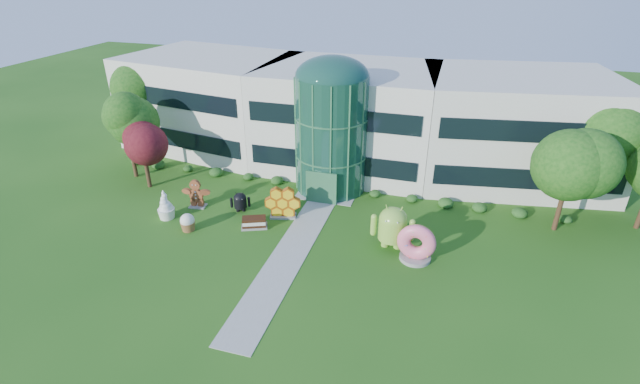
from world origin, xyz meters
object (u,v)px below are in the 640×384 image
(donut, at_px, (417,242))
(gingerbread, at_px, (196,193))
(android_green, at_px, (393,225))
(android_black, at_px, (240,201))

(donut, height_order, gingerbread, donut)
(donut, xyz_separation_m, gingerbread, (-17.90, 2.30, -0.16))
(gingerbread, bearing_deg, android_green, -12.54)
(android_green, height_order, gingerbread, android_green)
(android_green, bearing_deg, donut, -30.66)
(android_green, bearing_deg, android_black, 171.85)
(android_green, bearing_deg, gingerbread, 174.66)
(android_black, xyz_separation_m, gingerbread, (-3.72, -0.32, 0.27))
(android_green, height_order, donut, android_green)
(android_green, distance_m, donut, 2.11)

